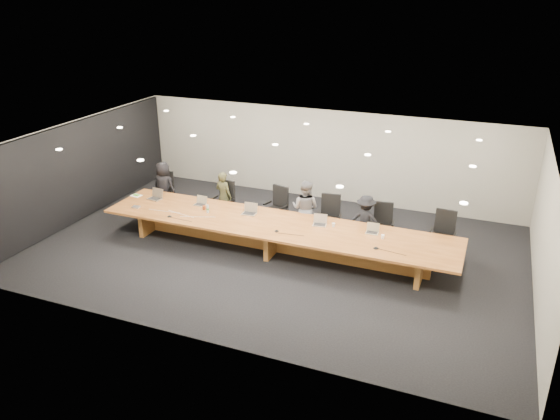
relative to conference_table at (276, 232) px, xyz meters
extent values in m
plane|color=black|center=(0.00, 0.00, -0.52)|extent=(12.00, 12.00, 0.00)
cube|color=beige|center=(0.00, 4.00, 0.88)|extent=(12.00, 0.02, 2.80)
cube|color=black|center=(-5.94, 0.00, 0.85)|extent=(0.08, 7.84, 2.74)
cube|color=brown|center=(0.00, 0.00, 0.20)|extent=(9.00, 1.80, 0.06)
cube|color=brown|center=(0.00, 0.00, -0.18)|extent=(7.65, 0.15, 0.69)
cube|color=brown|center=(-3.60, 0.00, -0.18)|extent=(0.12, 1.26, 0.69)
cube|color=brown|center=(0.00, 0.00, -0.18)|extent=(0.12, 1.26, 0.69)
cube|color=brown|center=(3.60, 0.00, -0.18)|extent=(0.12, 1.26, 0.69)
imported|color=black|center=(-4.07, 1.27, 0.23)|extent=(0.76, 0.53, 1.49)
imported|color=#31301A|center=(-2.10, 1.28, 0.20)|extent=(0.58, 0.44, 1.43)
imported|color=#605F62|center=(0.38, 1.15, 0.25)|extent=(0.79, 0.64, 1.55)
imported|color=black|center=(1.99, 1.20, 0.15)|extent=(0.87, 0.51, 1.35)
cylinder|color=#A9B9B4|center=(-1.90, -0.01, 0.33)|extent=(0.08, 0.08, 0.21)
cylinder|color=maroon|center=(-2.10, 0.15, 0.28)|extent=(0.11, 0.11, 0.10)
cone|color=silver|center=(1.39, 0.36, 0.28)|extent=(0.10, 0.10, 0.09)
cone|color=white|center=(2.65, 0.14, 0.28)|extent=(0.10, 0.10, 0.10)
cube|color=white|center=(-4.35, 0.31, 0.24)|extent=(0.31, 0.26, 0.02)
cube|color=#57B32F|center=(-4.34, 0.31, 0.26)|extent=(0.17, 0.10, 0.03)
cube|color=#AEAEB2|center=(-3.84, -0.41, 0.24)|extent=(0.21, 0.17, 0.03)
cone|color=black|center=(-2.68, -0.61, 0.24)|extent=(0.14, 0.14, 0.03)
cone|color=black|center=(0.20, -0.40, 0.24)|extent=(0.12, 0.12, 0.03)
cone|color=black|center=(2.62, -0.43, 0.25)|extent=(0.15, 0.15, 0.03)
camera|label=1|loc=(4.71, -11.41, 5.71)|focal=35.00mm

